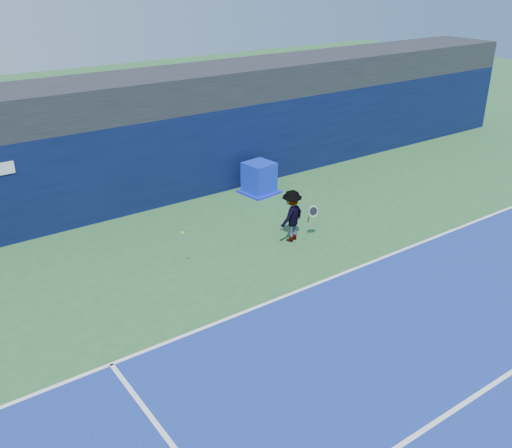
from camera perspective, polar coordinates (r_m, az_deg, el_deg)
name	(u,v)px	position (r m, az deg, el deg)	size (l,w,h in m)	color
ground	(385,351)	(12.89, 12.81, -12.26)	(80.00, 80.00, 0.00)	#2A5F2E
baseline	(297,291)	(14.64, 4.14, -6.72)	(24.00, 0.10, 0.01)	white
service_line	(464,403)	(12.00, 20.11, -16.49)	(24.00, 0.10, 0.01)	white
stadium_band	(141,93)	(20.18, -11.40, 12.67)	(36.00, 3.00, 1.20)	black
back_wall_assembly	(159,160)	(19.83, -9.68, 6.31)	(36.00, 1.03, 3.00)	#091133
equipment_cart	(259,179)	(20.64, 0.31, 4.51)	(1.33, 1.33, 1.14)	#0D23BD
tennis_player	(292,216)	(16.93, 3.58, 0.82)	(1.32, 0.89, 1.59)	silver
tennis_ball	(183,233)	(15.20, -7.36, -0.87)	(0.07, 0.07, 0.07)	#B3DC18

